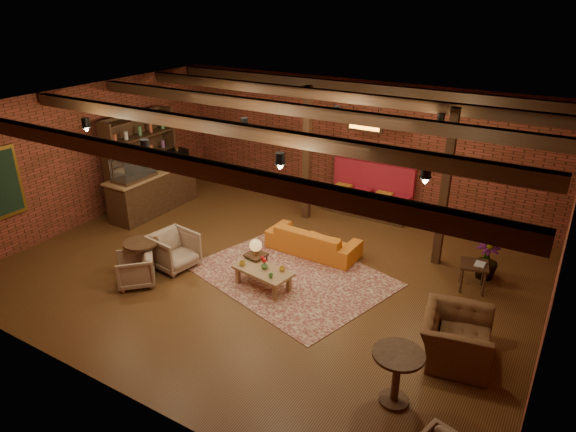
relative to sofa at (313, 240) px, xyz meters
The scene contains 27 objects.
floor 1.18m from the sofa, 111.76° to the right, with size 10.00×10.00×0.00m, color #39220E.
ceiling 3.13m from the sofa, 111.76° to the right, with size 10.00×8.00×0.02m, color black.
wall_back 3.25m from the sofa, 98.20° to the left, with size 10.00×0.02×3.20m, color maroon.
wall_front 5.24m from the sofa, 94.78° to the right, with size 10.00×0.02×3.20m, color maroon.
wall_left 5.68m from the sofa, 168.93° to the right, with size 0.02×8.00×3.20m, color maroon.
wall_right 4.88m from the sofa, 13.05° to the right, with size 0.02×8.00×3.20m, color maroon.
ceiling_beams 3.02m from the sofa, 111.76° to the right, with size 9.80×6.40×0.22m, color black, non-canonical shape.
ceiling_pipe 2.65m from the sofa, 128.16° to the left, with size 0.12×0.12×9.60m, color black.
post_left 2.27m from the sofa, 123.63° to the left, with size 0.16×0.16×3.20m, color black.
post_right 2.87m from the sofa, 21.56° to the left, with size 0.16×0.16×3.20m, color black.
service_counter 4.55m from the sofa, behind, with size 0.80×2.50×1.60m, color black, non-canonical shape.
plant_counter 4.52m from the sofa, behind, with size 0.35×0.39×0.30m, color #337F33.
shelving_hutch 5.01m from the sofa, behind, with size 0.52×2.00×2.40m, color black, non-canonical shape.
banquette 2.50m from the sofa, 85.94° to the left, with size 2.10×0.70×1.00m, color #A81C2D, non-canonical shape.
service_sign 2.90m from the sofa, 85.05° to the left, with size 0.86×0.06×0.30m, color orange.
ceiling_spotlights 2.81m from the sofa, 111.76° to the right, with size 6.40×4.40×0.28m, color black, non-canonical shape.
rug 1.11m from the sofa, 83.89° to the right, with size 3.55×2.72×0.01m, color maroon.
sofa is the anchor object (origin of this frame).
coffee_table 1.72m from the sofa, 94.90° to the right, with size 1.19×0.72×0.64m.
side_table_lamp 1.51m from the sofa, 110.40° to the right, with size 0.42×0.42×0.77m.
round_table_left 3.50m from the sofa, 134.13° to the right, with size 0.68×0.68×0.70m.
armchair_a 2.89m from the sofa, 136.68° to the right, with size 0.79×0.74×0.81m, color #BBAB91.
armchair_b 3.66m from the sofa, 128.60° to the right, with size 0.67×0.63×0.69m, color #BBAB91.
armchair_right 3.98m from the sofa, 28.92° to the right, with size 1.15×0.75×1.00m, color brown.
side_table_book 3.26m from the sofa, ahead, with size 0.59×0.59×0.57m.
round_table_right 4.43m from the sofa, 47.12° to the right, with size 0.69×0.69×0.81m.
plant_tall 3.58m from the sofa, 13.57° to the left, with size 1.36×1.36×2.43m, color #4C7F4C.
Camera 1 is at (4.97, -7.55, 5.19)m, focal length 32.00 mm.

